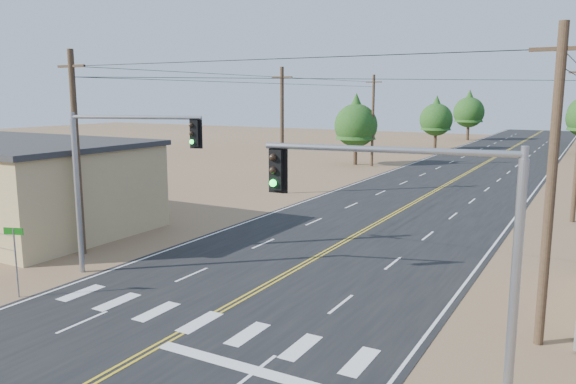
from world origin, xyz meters
The scene contains 11 objects.
road centered at (0.00, 30.00, 0.01)m, with size 15.00×200.00×0.02m, color black.
utility_pole_left_near centered at (-10.50, 12.00, 5.12)m, with size 1.80×0.30×10.00m.
utility_pole_left_mid centered at (-10.50, 32.00, 5.12)m, with size 1.80×0.30×10.00m.
utility_pole_left_far centered at (-10.50, 52.00, 5.12)m, with size 1.80×0.30×10.00m.
utility_pole_right_near centered at (10.50, 12.00, 5.12)m, with size 1.80×0.30×10.00m.
signal_mast_left centered at (-6.57, 10.48, 4.82)m, with size 5.66×2.05×7.13m.
signal_mast_right centered at (8.55, 6.06, 4.63)m, with size 6.11×1.17×6.79m.
street_sign centered at (-7.80, 6.51, 1.88)m, with size 0.80×0.30×2.81m.
tree_left_near centered at (-12.59, 52.25, 4.94)m, with size 4.85×4.85×8.08m.
tree_left_mid centered at (-9.51, 74.86, 4.76)m, with size 4.67×4.67×7.79m.
tree_left_far centered at (-9.00, 94.49, 5.35)m, with size 5.25×5.25×8.75m.
Camera 1 is at (11.77, -6.65, 7.88)m, focal length 35.00 mm.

